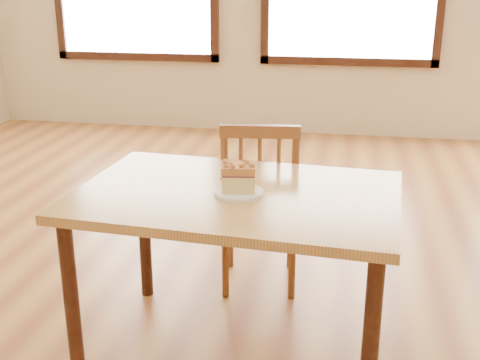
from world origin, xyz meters
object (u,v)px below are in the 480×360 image
object	(u,v)px
cafe_chair_main	(260,203)
cake_slice	(239,177)
plate	(239,193)
cafe_table_main	(237,212)

from	to	relation	value
cafe_chair_main	cake_slice	size ratio (longest dim) A/B	6.24
cafe_chair_main	cake_slice	xyz separation A→B (m)	(0.01, -0.63, 0.35)
plate	cake_slice	size ratio (longest dim) A/B	1.33
cafe_table_main	cafe_chair_main	world-z (taller)	cafe_chair_main
cafe_table_main	plate	size ratio (longest dim) A/B	6.85
plate	cafe_chair_main	bearing A→B (deg)	90.54
plate	cake_slice	distance (m)	0.07
cafe_table_main	cake_slice	world-z (taller)	cake_slice
cafe_chair_main	cake_slice	world-z (taller)	cafe_chair_main
cafe_table_main	plate	xyz separation A→B (m)	(0.01, -0.03, 0.10)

